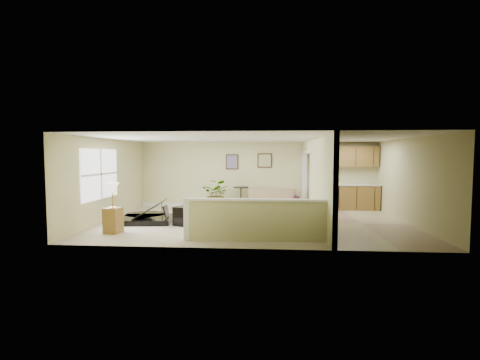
# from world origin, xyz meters

# --- Properties ---
(floor) EXTENTS (9.00, 9.00, 0.00)m
(floor) POSITION_xyz_m (0.00, 0.00, 0.00)
(floor) COLOR #BAAB91
(floor) RESTS_ON ground
(back_wall) EXTENTS (9.00, 0.04, 2.50)m
(back_wall) POSITION_xyz_m (0.00, 3.00, 1.25)
(back_wall) COLOR #C2BE84
(back_wall) RESTS_ON floor
(front_wall) EXTENTS (9.00, 0.04, 2.50)m
(front_wall) POSITION_xyz_m (0.00, -3.00, 1.25)
(front_wall) COLOR #C2BE84
(front_wall) RESTS_ON floor
(left_wall) EXTENTS (0.04, 6.00, 2.50)m
(left_wall) POSITION_xyz_m (-4.50, 0.00, 1.25)
(left_wall) COLOR #C2BE84
(left_wall) RESTS_ON floor
(right_wall) EXTENTS (0.04, 6.00, 2.50)m
(right_wall) POSITION_xyz_m (4.50, 0.00, 1.25)
(right_wall) COLOR #C2BE84
(right_wall) RESTS_ON floor
(ceiling) EXTENTS (9.00, 6.00, 0.04)m
(ceiling) POSITION_xyz_m (0.00, 0.00, 2.50)
(ceiling) COLOR silver
(ceiling) RESTS_ON back_wall
(kitchen_vinyl) EXTENTS (2.70, 6.00, 0.01)m
(kitchen_vinyl) POSITION_xyz_m (3.15, 0.00, 0.00)
(kitchen_vinyl) COLOR tan
(kitchen_vinyl) RESTS_ON floor
(interior_partition) EXTENTS (0.18, 5.99, 2.50)m
(interior_partition) POSITION_xyz_m (1.80, 0.25, 1.22)
(interior_partition) COLOR #C2BE84
(interior_partition) RESTS_ON floor
(pony_half_wall) EXTENTS (3.42, 0.22, 1.00)m
(pony_half_wall) POSITION_xyz_m (0.08, -2.30, 0.52)
(pony_half_wall) COLOR #C2BE84
(pony_half_wall) RESTS_ON floor
(left_window) EXTENTS (0.05, 2.15, 1.45)m
(left_window) POSITION_xyz_m (-4.49, -0.50, 1.45)
(left_window) COLOR white
(left_window) RESTS_ON left_wall
(wall_art_left) EXTENTS (0.48, 0.04, 0.58)m
(wall_art_left) POSITION_xyz_m (-0.95, 2.97, 1.75)
(wall_art_left) COLOR #372114
(wall_art_left) RESTS_ON back_wall
(wall_mirror) EXTENTS (0.55, 0.04, 0.55)m
(wall_mirror) POSITION_xyz_m (0.30, 2.97, 1.80)
(wall_mirror) COLOR #372114
(wall_mirror) RESTS_ON back_wall
(kitchen_cabinets) EXTENTS (2.36, 0.65, 2.33)m
(kitchen_cabinets) POSITION_xyz_m (3.19, 2.73, 0.87)
(kitchen_cabinets) COLOR olive
(kitchen_cabinets) RESTS_ON floor
(piano) EXTENTS (1.89, 1.95, 1.43)m
(piano) POSITION_xyz_m (-3.24, -0.11, 0.60)
(piano) COLOR black
(piano) RESTS_ON floor
(piano_bench) EXTENTS (0.69, 0.90, 0.54)m
(piano_bench) POSITION_xyz_m (-1.94, -0.45, 0.27)
(piano_bench) COLOR black
(piano_bench) RESTS_ON floor
(loveseat) EXTENTS (1.85, 1.22, 0.98)m
(loveseat) POSITION_xyz_m (0.59, 2.45, 0.37)
(loveseat) COLOR tan
(loveseat) RESTS_ON floor
(accent_table) EXTENTS (0.56, 0.56, 0.82)m
(accent_table) POSITION_xyz_m (-0.59, 2.65, 0.52)
(accent_table) COLOR black
(accent_table) RESTS_ON floor
(palm_plant) EXTENTS (1.17, 1.07, 1.11)m
(palm_plant) POSITION_xyz_m (-1.46, 2.41, 0.55)
(palm_plant) COLOR black
(palm_plant) RESTS_ON floor
(small_plant) EXTENTS (0.40, 0.40, 0.55)m
(small_plant) POSITION_xyz_m (1.45, 2.37, 0.23)
(small_plant) COLOR black
(small_plant) RESTS_ON floor
(lamp_stand) EXTENTS (0.44, 0.44, 1.29)m
(lamp_stand) POSITION_xyz_m (-3.56, -1.73, 0.55)
(lamp_stand) COLOR olive
(lamp_stand) RESTS_ON floor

